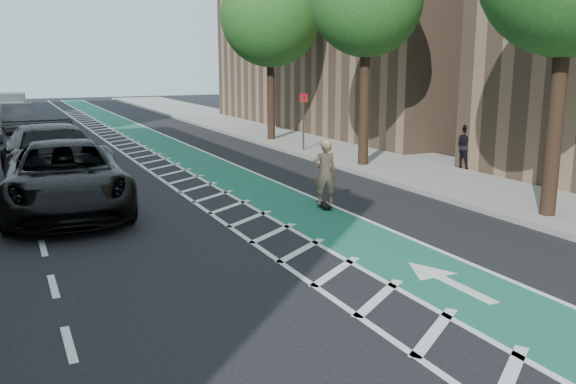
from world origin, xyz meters
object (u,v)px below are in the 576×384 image
skateboarder (325,172)px  suv_near (65,177)px  suv_far (54,158)px  barrel_a (62,174)px

skateboarder → suv_near: bearing=-11.0°
skateboarder → suv_near: (-6.10, 2.53, -0.06)m
suv_near → skateboarder: bearing=-19.1°
suv_far → barrel_a: size_ratio=8.12×
skateboarder → suv_near: 6.60m
skateboarder → barrel_a: skateboarder is taller
skateboarder → suv_far: (-6.10, 5.63, -0.01)m
skateboarder → barrel_a: size_ratio=2.11×
suv_near → suv_far: 3.10m
suv_near → barrel_a: 3.45m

